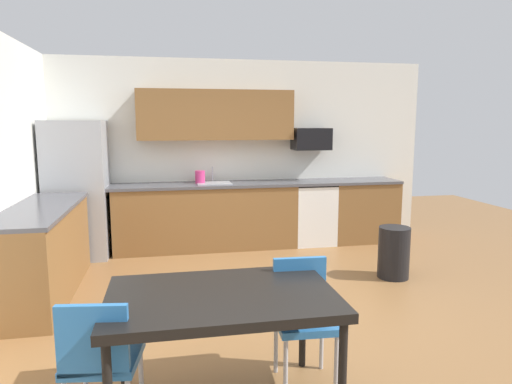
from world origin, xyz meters
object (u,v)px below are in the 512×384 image
(chair_far_side, at_px, (100,356))
(kettle, at_px, (200,178))
(oven_range, at_px, (312,213))
(chair_near_table, at_px, (303,310))
(dining_table, at_px, (222,303))
(trash_bin, at_px, (394,252))
(refrigerator, at_px, (78,190))
(microwave, at_px, (311,139))

(chair_far_side, distance_m, kettle, 4.09)
(oven_range, distance_m, chair_near_table, 3.73)
(dining_table, xyz_separation_m, trash_bin, (2.25, 2.08, -0.40))
(oven_range, bearing_deg, refrigerator, -178.61)
(refrigerator, bearing_deg, microwave, 3.14)
(dining_table, relative_size, kettle, 7.00)
(dining_table, xyz_separation_m, chair_near_table, (0.59, 0.23, -0.19))
(oven_range, bearing_deg, microwave, 90.00)
(chair_near_table, bearing_deg, oven_range, 71.12)
(microwave, height_order, chair_near_table, microwave)
(microwave, height_order, chair_far_side, microwave)
(microwave, distance_m, kettle, 1.74)
(chair_near_table, xyz_separation_m, chair_far_side, (-1.30, -0.39, 0.00))
(refrigerator, height_order, trash_bin, refrigerator)
(refrigerator, bearing_deg, trash_bin, -23.17)
(oven_range, bearing_deg, kettle, 178.27)
(dining_table, relative_size, trash_bin, 2.33)
(oven_range, xyz_separation_m, kettle, (-1.65, 0.05, 0.56))
(chair_near_table, bearing_deg, chair_far_side, -163.37)
(refrigerator, bearing_deg, dining_table, -67.95)
(dining_table, relative_size, chair_near_table, 1.65)
(dining_table, height_order, trash_bin, dining_table)
(chair_far_side, bearing_deg, oven_range, 57.41)
(oven_range, distance_m, trash_bin, 1.75)
(oven_range, relative_size, microwave, 1.69)
(dining_table, xyz_separation_m, kettle, (0.14, 3.81, 0.32))
(kettle, bearing_deg, dining_table, -92.16)
(dining_table, bearing_deg, chair_near_table, 21.15)
(dining_table, height_order, kettle, kettle)
(kettle, bearing_deg, chair_near_table, -82.88)
(microwave, height_order, dining_table, microwave)
(microwave, bearing_deg, chair_near_table, -108.39)
(refrigerator, relative_size, chair_far_side, 2.14)
(refrigerator, xyz_separation_m, kettle, (1.63, 0.13, 0.11))
(microwave, bearing_deg, kettle, -178.27)
(chair_far_side, xyz_separation_m, kettle, (0.85, 3.96, 0.52))
(refrigerator, height_order, oven_range, refrigerator)
(chair_near_table, bearing_deg, kettle, 97.12)
(chair_far_side, relative_size, trash_bin, 1.42)
(oven_range, relative_size, chair_near_table, 1.07)
(refrigerator, height_order, chair_near_table, refrigerator)
(trash_bin, bearing_deg, chair_near_table, -131.97)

